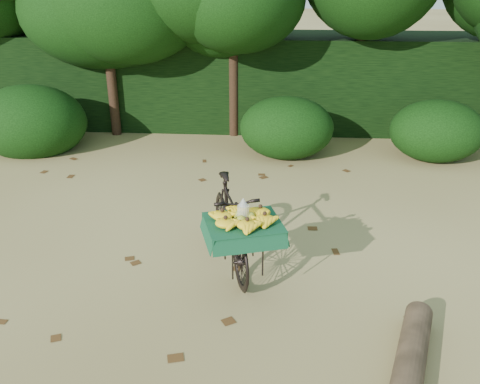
{
  "coord_description": "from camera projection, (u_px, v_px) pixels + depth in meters",
  "views": [
    {
      "loc": [
        1.32,
        -4.08,
        2.99
      ],
      "look_at": [
        0.98,
        0.53,
        0.95
      ],
      "focal_mm": 38.0,
      "sensor_mm": 36.0,
      "label": 1
    }
  ],
  "objects": [
    {
      "name": "ground",
      "position": [
        137.0,
        298.0,
        5.01
      ],
      "size": [
        80.0,
        80.0,
        0.0
      ],
      "primitive_type": "plane",
      "color": "tan",
      "rests_on": "ground"
    },
    {
      "name": "vendor_bicycle",
      "position": [
        231.0,
        224.0,
        5.38
      ],
      "size": [
        1.05,
        1.79,
        0.98
      ],
      "rotation": [
        0.0,
        0.0,
        0.3
      ],
      "color": "black",
      "rests_on": "ground"
    },
    {
      "name": "hedge_backdrop",
      "position": [
        213.0,
        79.0,
        10.4
      ],
      "size": [
        26.0,
        1.8,
        1.8
      ],
      "primitive_type": "cube",
      "color": "black",
      "rests_on": "ground"
    },
    {
      "name": "tree_row",
      "position": [
        171.0,
        27.0,
        9.27
      ],
      "size": [
        14.5,
        2.0,
        4.0
      ],
      "primitive_type": null,
      "color": "black",
      "rests_on": "ground"
    },
    {
      "name": "bush_clumps",
      "position": [
        228.0,
        129.0,
        8.72
      ],
      "size": [
        8.8,
        1.7,
        0.9
      ],
      "primitive_type": null,
      "color": "black",
      "rests_on": "ground"
    },
    {
      "name": "leaf_litter",
      "position": [
        152.0,
        263.0,
        5.6
      ],
      "size": [
        7.0,
        7.3,
        0.01
      ],
      "primitive_type": null,
      "color": "#4F3015",
      "rests_on": "ground"
    }
  ]
}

